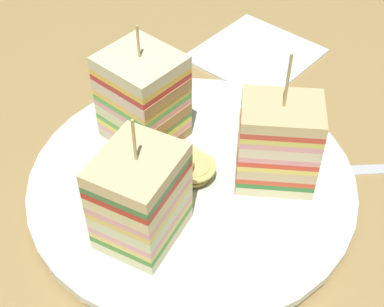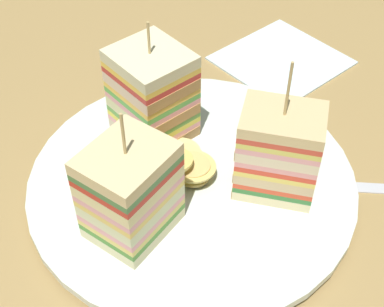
% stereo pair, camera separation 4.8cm
% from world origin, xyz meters
% --- Properties ---
extents(ground_plane, '(1.13, 0.89, 0.02)m').
position_xyz_m(ground_plane, '(0.00, 0.00, -0.01)').
color(ground_plane, '#A1804A').
extents(plate, '(0.30, 0.30, 0.01)m').
position_xyz_m(plate, '(0.00, 0.00, 0.01)').
color(plate, white).
rests_on(plate, ground_plane).
extents(sandwich_wedge_0, '(0.07, 0.06, 0.12)m').
position_xyz_m(sandwich_wedge_0, '(0.07, -0.01, 0.06)').
color(sandwich_wedge_0, beige).
rests_on(sandwich_wedge_0, plate).
extents(sandwich_wedge_1, '(0.07, 0.08, 0.13)m').
position_xyz_m(sandwich_wedge_1, '(-0.03, 0.07, 0.06)').
color(sandwich_wedge_1, beige).
rests_on(sandwich_wedge_1, plate).
extents(sandwich_wedge_2, '(0.08, 0.08, 0.12)m').
position_xyz_m(sandwich_wedge_2, '(-0.04, -0.06, 0.06)').
color(sandwich_wedge_2, beige).
rests_on(sandwich_wedge_2, plate).
extents(chip_pile, '(0.07, 0.08, 0.03)m').
position_xyz_m(chip_pile, '(0.00, -0.01, 0.03)').
color(chip_pile, '#D4B25A').
rests_on(chip_pile, plate).
extents(spoon, '(0.09, 0.15, 0.01)m').
position_xyz_m(spoon, '(-0.08, 0.13, 0.00)').
color(spoon, silver).
rests_on(spoon, ground_plane).
extents(napkin, '(0.16, 0.16, 0.01)m').
position_xyz_m(napkin, '(-0.23, -0.01, 0.00)').
color(napkin, silver).
rests_on(napkin, ground_plane).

